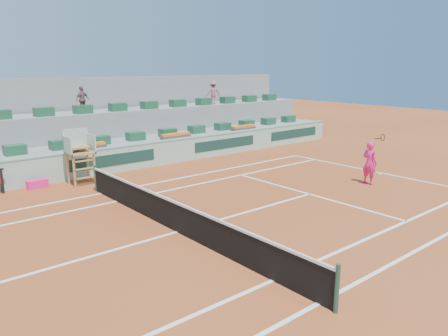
% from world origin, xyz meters
% --- Properties ---
extents(ground, '(90.00, 90.00, 0.00)m').
position_xyz_m(ground, '(0.00, 0.00, 0.00)').
color(ground, brown).
rests_on(ground, ground).
extents(seating_tier_lower, '(36.00, 4.00, 1.20)m').
position_xyz_m(seating_tier_lower, '(0.00, 10.70, 0.60)').
color(seating_tier_lower, gray).
rests_on(seating_tier_lower, ground).
extents(seating_tier_upper, '(36.00, 2.40, 2.60)m').
position_xyz_m(seating_tier_upper, '(0.00, 12.30, 1.30)').
color(seating_tier_upper, gray).
rests_on(seating_tier_upper, ground).
extents(stadium_back_wall, '(36.00, 0.40, 4.40)m').
position_xyz_m(stadium_back_wall, '(0.00, 13.90, 2.20)').
color(stadium_back_wall, gray).
rests_on(stadium_back_wall, ground).
extents(player_bag, '(0.83, 0.37, 0.37)m').
position_xyz_m(player_bag, '(-1.73, 7.95, 0.18)').
color(player_bag, '#FB207F').
rests_on(player_bag, ground).
extents(spectator_mid, '(0.89, 0.59, 1.41)m').
position_xyz_m(spectator_mid, '(2.12, 11.94, 3.30)').
color(spectator_mid, '#7B525B').
rests_on(spectator_mid, seating_tier_upper).
extents(spectator_right, '(1.10, 0.84, 1.50)m').
position_xyz_m(spectator_right, '(10.91, 11.87, 3.35)').
color(spectator_right, '#A35165').
rests_on(spectator_right, seating_tier_upper).
extents(court_lines, '(23.89, 11.09, 0.01)m').
position_xyz_m(court_lines, '(0.00, 0.00, 0.01)').
color(court_lines, white).
rests_on(court_lines, ground).
extents(tennis_net, '(0.10, 11.97, 1.10)m').
position_xyz_m(tennis_net, '(0.00, 0.00, 0.53)').
color(tennis_net, black).
rests_on(tennis_net, ground).
extents(advertising_hoarding, '(36.00, 0.34, 1.26)m').
position_xyz_m(advertising_hoarding, '(0.02, 8.50, 0.63)').
color(advertising_hoarding, '#9AC2B1').
rests_on(advertising_hoarding, ground).
extents(umpire_chair, '(1.10, 0.90, 2.40)m').
position_xyz_m(umpire_chair, '(0.00, 7.50, 1.54)').
color(umpire_chair, '#A1753D').
rests_on(umpire_chair, ground).
extents(seat_row_lower, '(32.90, 0.60, 0.44)m').
position_xyz_m(seat_row_lower, '(0.00, 9.80, 1.42)').
color(seat_row_lower, '#1A5032').
rests_on(seat_row_lower, seating_tier_lower).
extents(seat_row_upper, '(32.90, 0.60, 0.44)m').
position_xyz_m(seat_row_upper, '(0.00, 11.70, 2.82)').
color(seat_row_upper, '#1A5032').
rests_on(seat_row_upper, seating_tier_upper).
extents(flower_planters, '(26.80, 0.36, 0.28)m').
position_xyz_m(flower_planters, '(-1.50, 9.00, 1.33)').
color(flower_planters, '#464646').
rests_on(flower_planters, seating_tier_lower).
extents(tennis_player, '(0.50, 0.92, 2.28)m').
position_xyz_m(tennis_player, '(9.65, -0.62, 0.95)').
color(tennis_player, '#FB207F').
rests_on(tennis_player, ground).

